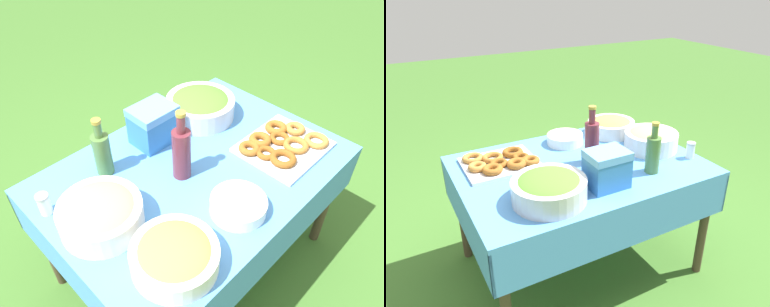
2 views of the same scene
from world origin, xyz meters
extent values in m
plane|color=#3D6B28|center=(0.00, 0.00, 0.00)|extent=(14.00, 14.00, 0.00)
cube|color=#4C8CD1|center=(0.00, 0.00, 0.67)|extent=(1.29, 0.92, 0.02)
cube|color=#4C8CD1|center=(0.00, -0.45, 0.55)|extent=(1.29, 0.01, 0.22)
cube|color=#4C8CD1|center=(0.00, 0.45, 0.55)|extent=(1.29, 0.01, 0.22)
cube|color=#4C8CD1|center=(-0.64, 0.00, 0.55)|extent=(0.01, 0.92, 0.22)
cube|color=#4C8CD1|center=(0.64, 0.00, 0.55)|extent=(0.01, 0.92, 0.22)
cylinder|color=#473828|center=(-0.59, -0.40, 0.33)|extent=(0.05, 0.05, 0.66)
cylinder|color=#473828|center=(0.59, -0.40, 0.33)|extent=(0.05, 0.05, 0.66)
cylinder|color=#473828|center=(-0.59, 0.40, 0.33)|extent=(0.05, 0.05, 0.66)
cylinder|color=#473828|center=(0.59, 0.40, 0.33)|extent=(0.05, 0.05, 0.66)
cylinder|color=silver|center=(-0.30, -0.25, 0.74)|extent=(0.34, 0.34, 0.11)
ellipsoid|color=#51892D|center=(-0.30, -0.25, 0.78)|extent=(0.30, 0.30, 0.07)
cylinder|color=white|center=(0.46, -0.03, 0.74)|extent=(0.31, 0.31, 0.11)
ellipsoid|color=tan|center=(0.46, -0.03, 0.78)|extent=(0.27, 0.27, 0.07)
cube|color=silver|center=(-0.38, 0.20, 0.69)|extent=(0.39, 0.33, 0.02)
torus|color=brown|center=(-0.40, 0.16, 0.71)|extent=(0.13, 0.13, 0.03)
torus|color=brown|center=(-0.29, 0.26, 0.72)|extent=(0.16, 0.16, 0.03)
torus|color=#B27533|center=(-0.51, 0.17, 0.72)|extent=(0.10, 0.10, 0.03)
torus|color=#B27533|center=(-0.50, 0.29, 0.72)|extent=(0.14, 0.14, 0.03)
torus|color=#93561E|center=(-0.32, 0.11, 0.72)|extent=(0.11, 0.11, 0.03)
torus|color=#A36628|center=(-0.41, 0.25, 0.72)|extent=(0.16, 0.16, 0.03)
torus|color=brown|center=(-0.27, 0.18, 0.71)|extent=(0.10, 0.10, 0.03)
torus|color=#93561E|center=(-0.24, 0.11, 0.72)|extent=(0.11, 0.11, 0.03)
torus|color=#93561E|center=(-0.45, 0.11, 0.72)|extent=(0.15, 0.15, 0.03)
cylinder|color=white|center=(0.06, 0.29, 0.69)|extent=(0.22, 0.22, 0.01)
cylinder|color=white|center=(0.06, 0.29, 0.70)|extent=(0.22, 0.22, 0.01)
cylinder|color=white|center=(0.06, 0.29, 0.72)|extent=(0.22, 0.22, 0.01)
cylinder|color=white|center=(0.06, 0.29, 0.73)|extent=(0.22, 0.22, 0.01)
cylinder|color=white|center=(0.06, 0.29, 0.74)|extent=(0.22, 0.22, 0.01)
cylinder|color=#4C7238|center=(0.29, -0.26, 0.78)|extent=(0.07, 0.07, 0.19)
cylinder|color=#4C7238|center=(0.29, -0.26, 0.91)|extent=(0.03, 0.03, 0.07)
cylinder|color=#A58C33|center=(0.29, -0.26, 0.95)|extent=(0.04, 0.04, 0.01)
cylinder|color=maroon|center=(0.07, -0.01, 0.80)|extent=(0.08, 0.08, 0.23)
cylinder|color=maroon|center=(0.07, -0.01, 0.95)|extent=(0.04, 0.04, 0.08)
cylinder|color=#A58C33|center=(0.07, -0.01, 1.00)|extent=(0.04, 0.04, 0.01)
cylinder|color=white|center=(0.39, 0.29, 0.73)|extent=(0.30, 0.30, 0.09)
ellipsoid|color=olive|center=(0.39, 0.29, 0.76)|extent=(0.26, 0.26, 0.07)
cube|color=#3372B7|center=(0.00, -0.27, 0.76)|extent=(0.19, 0.15, 0.15)
cube|color=#60A0E5|center=(0.00, -0.27, 0.85)|extent=(0.20, 0.16, 0.04)
cylinder|color=white|center=(0.58, -0.23, 0.73)|extent=(0.05, 0.05, 0.08)
cylinder|color=silver|center=(0.58, -0.23, 0.77)|extent=(0.05, 0.05, 0.01)
camera|label=1|loc=(0.86, 0.83, 1.80)|focal=35.00mm
camera|label=2|loc=(-0.88, -1.59, 1.61)|focal=35.00mm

